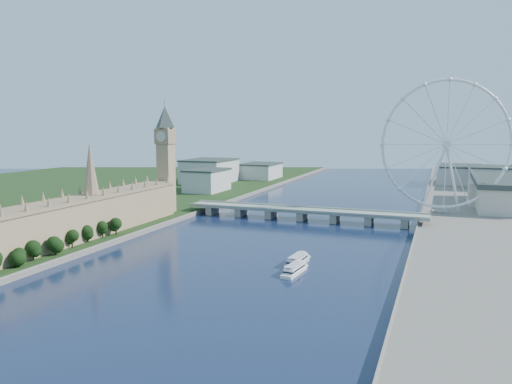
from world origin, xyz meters
The scene contains 10 objects.
ground centered at (0.00, 0.00, 0.00)m, with size 2000.00×2000.00×0.00m, color #1C264E.
tree_row centered at (-113.00, 74.00, 8.93)m, with size 8.46×216.46×20.32m.
parliament_range centered at (-128.00, 170.00, 18.48)m, with size 24.00×200.00×70.00m.
big_ben centered at (-128.00, 278.00, 66.57)m, with size 20.02×20.02×110.00m.
westminster_bridge centered at (0.00, 300.00, 6.63)m, with size 220.00×22.00×9.50m.
london_eye centered at (119.98, 355.08, 67.52)m, with size 113.60×39.12×124.30m.
county_hall centered at (175.00, 430.00, 0.00)m, with size 54.00×144.00×35.00m, color beige, non-canonical shape.
city_skyline centered at (39.22, 560.08, 16.96)m, with size 505.00×280.00×32.00m.
tour_boat_near centered at (36.59, 154.54, 0.00)m, with size 7.59×29.72×6.57m, color silver, non-canonical shape.
tour_boat_far centered at (40.13, 135.70, 0.00)m, with size 7.12×27.96×6.16m, color white, non-canonical shape.
Camera 1 is at (117.60, -132.87, 84.36)m, focal length 35.00 mm.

